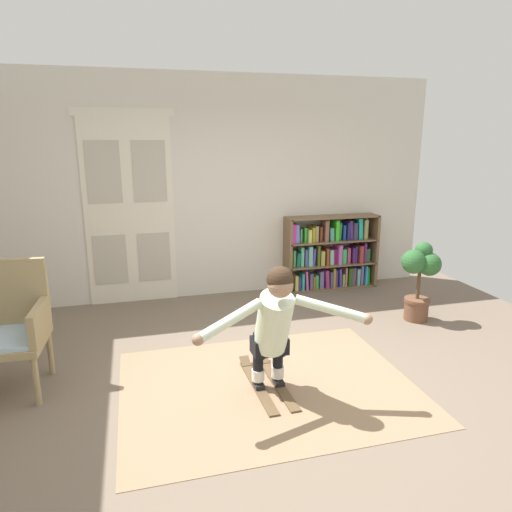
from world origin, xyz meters
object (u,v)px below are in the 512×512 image
object	(u,v)px
potted_plant	(420,276)
wicker_chair	(8,325)
bookshelf	(330,254)
skis_pair	(267,382)
person_skier	(274,321)

from	to	relation	value
potted_plant	wicker_chair	bearing A→B (deg)	-173.83
bookshelf	skis_pair	xyz separation A→B (m)	(-1.62, -2.36, -0.47)
bookshelf	wicker_chair	bearing A→B (deg)	-153.82
potted_plant	skis_pair	distance (m)	2.42
potted_plant	person_skier	size ratio (longest dim) A/B	0.65
potted_plant	skis_pair	world-z (taller)	potted_plant
wicker_chair	person_skier	world-z (taller)	person_skier
potted_plant	skis_pair	bearing A→B (deg)	-155.35
potted_plant	skis_pair	size ratio (longest dim) A/B	0.99
bookshelf	person_skier	bearing A→B (deg)	-122.33
bookshelf	person_skier	world-z (taller)	person_skier
potted_plant	person_skier	distance (m)	2.45
bookshelf	potted_plant	distance (m)	1.47
person_skier	wicker_chair	bearing A→B (deg)	161.38
bookshelf	potted_plant	world-z (taller)	bookshelf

